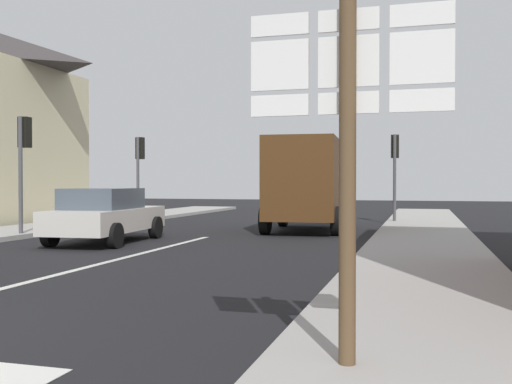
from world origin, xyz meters
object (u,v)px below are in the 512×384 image
at_px(delivery_truck, 306,182).
at_px(traffic_light_near_left, 24,148).
at_px(route_sign_post, 348,136).
at_px(sedan_far, 105,215).
at_px(traffic_light_far_right, 395,158).
at_px(traffic_light_far_left, 139,159).

distance_m(delivery_truck, traffic_light_near_left, 8.88).
distance_m(route_sign_post, traffic_light_near_left, 14.63).
xyz_separation_m(sedan_far, traffic_light_near_left, (-3.06, 0.63, 1.87)).
relative_size(traffic_light_far_right, traffic_light_far_left, 0.99).
xyz_separation_m(delivery_truck, route_sign_post, (3.15, -14.49, 0.35)).
height_order(traffic_light_far_right, traffic_light_near_left, traffic_light_near_left).
relative_size(delivery_truck, traffic_light_far_right, 1.47).
bearing_deg(sedan_far, traffic_light_far_right, 52.26).
distance_m(sedan_far, route_sign_post, 12.12).
distance_m(route_sign_post, traffic_light_far_right, 18.65).
relative_size(delivery_truck, route_sign_post, 1.60).
height_order(delivery_truck, traffic_light_far_right, traffic_light_far_right).
distance_m(sedan_far, traffic_light_far_left, 8.74).
height_order(delivery_truck, traffic_light_near_left, traffic_light_near_left).
bearing_deg(traffic_light_near_left, sedan_far, -11.58).
xyz_separation_m(route_sign_post, traffic_light_far_left, (-10.71, 17.30, 0.59)).
height_order(sedan_far, traffic_light_near_left, traffic_light_near_left).
bearing_deg(traffic_light_far_left, route_sign_post, -58.24).
bearing_deg(route_sign_post, traffic_light_far_left, 121.76).
bearing_deg(sedan_far, delivery_truck, 48.95).
bearing_deg(delivery_truck, traffic_light_far_right, 56.86).
bearing_deg(traffic_light_far_left, traffic_light_near_left, -90.00).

